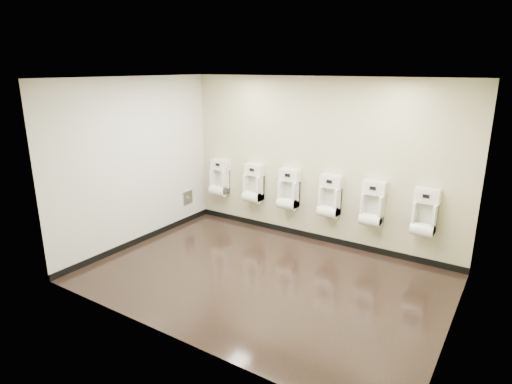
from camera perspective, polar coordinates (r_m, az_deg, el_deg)
ground at (r=6.32m, az=0.88°, el=-11.37°), size 5.00×3.50×0.00m
ceiling at (r=5.60m, az=1.01°, el=14.90°), size 5.00×3.50×0.00m
back_wall at (r=7.31m, az=8.27°, el=4.01°), size 5.00×0.02×2.80m
front_wall at (r=4.49m, az=-11.04°, el=-4.06°), size 5.00×0.02×2.80m
left_wall at (r=7.40m, az=-15.73°, el=3.73°), size 0.02×3.50×2.80m
right_wall at (r=5.01m, az=25.98°, el=-3.30°), size 0.02×3.50×2.80m
tile_overlay_left at (r=7.40m, az=-15.70°, el=3.72°), size 0.01×3.50×2.80m
skirting_back at (r=7.70m, az=7.82°, el=-5.87°), size 5.00×0.02×0.10m
skirting_left at (r=7.79m, az=-14.90°, el=-6.01°), size 0.02×3.50×0.10m
access_panel at (r=8.43m, az=-9.10°, el=-0.68°), size 0.04×0.25×0.25m
urinal_0 at (r=8.36m, az=-4.87°, el=1.59°), size 0.38×0.28×0.70m
urinal_1 at (r=7.92m, az=-0.35°, el=0.80°), size 0.38×0.28×0.70m
urinal_2 at (r=7.55m, az=4.36°, el=-0.02°), size 0.38×0.28×0.70m
urinal_3 at (r=7.23m, az=9.79°, el=-0.98°), size 0.38×0.28×0.70m
urinal_4 at (r=6.99m, az=15.25°, el=-1.93°), size 0.38×0.28×0.70m
urinal_5 at (r=6.82m, az=21.54°, el=-3.00°), size 0.38×0.28×0.70m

